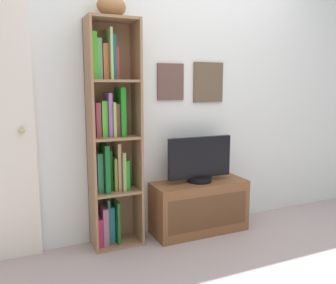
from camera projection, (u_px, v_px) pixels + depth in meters
back_wall at (179, 86)px, 3.17m from camera, size 4.80×0.08×2.60m
bookshelf at (110, 139)px, 2.85m from camera, size 0.40×0.25×1.82m
football at (111, 6)px, 2.67m from camera, size 0.28×0.23×0.16m
tv_stand at (199, 207)px, 3.20m from camera, size 0.85×0.34×0.46m
television at (200, 160)px, 3.13m from camera, size 0.60×0.22×0.40m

